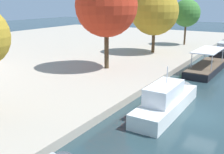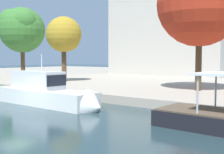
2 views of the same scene
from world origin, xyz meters
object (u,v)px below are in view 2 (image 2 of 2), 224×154
motor_yacht_2 (48,96)px  tree_3 (21,28)px  tree_0 (65,36)px  tree_4 (204,5)px

motor_yacht_2 → tree_3: 26.78m
tree_0 → tree_4: size_ratio=0.70×
motor_yacht_2 → tree_3: bearing=149.7°
tree_4 → motor_yacht_2: bearing=-125.1°
motor_yacht_2 → tree_3: tree_3 is taller
tree_0 → tree_3: size_ratio=0.75×
motor_yacht_2 → tree_0: tree_0 is taller
motor_yacht_2 → tree_3: size_ratio=0.99×
motor_yacht_2 → tree_4: 15.98m
tree_0 → tree_4: bearing=1.3°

